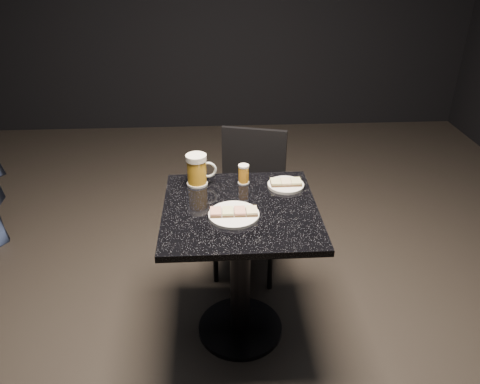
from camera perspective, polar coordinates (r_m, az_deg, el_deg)
The scene contains 9 objects.
floor at distance 2.58m, azimuth 0.03°, elevation -16.36°, with size 6.00×6.00×0.00m, color black.
plate_large at distance 2.05m, azimuth -0.76°, elevation -2.80°, with size 0.22×0.22×0.01m, color white.
plate_small at distance 2.30m, azimuth 5.60°, elevation 0.85°, with size 0.18×0.18×0.01m, color white.
table at distance 2.25m, azimuth 0.03°, elevation -7.22°, with size 0.70×0.70×0.75m.
beer_mug at distance 2.29m, azimuth -5.21°, elevation 2.72°, with size 0.15×0.10×0.16m.
beer_tumbler at distance 2.30m, azimuth 0.44°, elevation 2.19°, with size 0.06×0.06×0.10m.
chair at distance 2.75m, azimuth 1.25°, elevation -0.18°, with size 0.46×0.46×0.86m.
canapes_on_plate_large at distance 2.04m, azimuth -0.77°, elevation -2.41°, with size 0.21×0.07×0.02m.
canapes_on_plate_small at distance 2.29m, azimuth 5.62°, elevation 1.21°, with size 0.15×0.07×0.02m.
Camera 1 is at (-0.11, -1.81, 1.84)m, focal length 35.00 mm.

